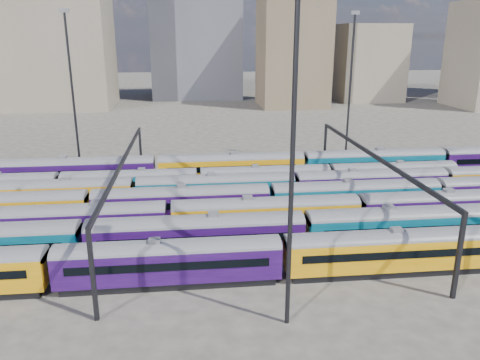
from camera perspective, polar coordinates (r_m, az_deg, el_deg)
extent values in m
plane|color=#3E3A35|center=(58.94, 6.14, -4.55)|extent=(500.00, 500.00, 0.00)
cube|color=black|center=(44.01, -8.50, -12.06)|extent=(19.08, 2.48, 0.70)
cube|color=#1D0738|center=(43.16, -8.61, -9.96)|extent=(20.09, 2.91, 2.91)
cylinder|color=#4C4C51|center=(42.52, -8.69, -8.21)|extent=(20.09, 2.91, 2.91)
cube|color=black|center=(41.69, -8.70, -10.45)|extent=(17.68, 0.06, 0.75)
cube|color=black|center=(44.33, -8.56, -8.69)|extent=(17.68, 0.06, 0.75)
cube|color=slate|center=(42.20, -8.74, -7.26)|extent=(1.00, 0.90, 0.35)
cube|color=black|center=(47.69, 17.62, -10.31)|extent=(19.08, 2.48, 0.70)
cube|color=#AF7207|center=(46.91, 17.82, -8.34)|extent=(20.09, 2.91, 2.91)
cylinder|color=#4C4C51|center=(46.32, 17.98, -6.71)|extent=(20.09, 2.91, 2.91)
cube|color=black|center=(45.56, 18.60, -8.71)|extent=(17.68, 0.06, 0.75)
cube|color=black|center=(47.98, 17.16, -7.23)|extent=(17.68, 0.06, 0.75)
cube|color=slate|center=(46.02, 18.07, -5.82)|extent=(1.00, 0.90, 0.35)
cube|color=black|center=(48.38, -5.25, -9.07)|extent=(20.50, 2.66, 0.76)
cube|color=#1D0738|center=(47.55, -5.32, -6.97)|extent=(21.58, 3.13, 3.13)
cylinder|color=#4C4C51|center=(46.94, -5.37, -5.22)|extent=(21.58, 3.13, 3.13)
cube|color=black|center=(45.96, -5.29, -7.34)|extent=(18.99, 0.06, 0.81)
cube|color=black|center=(48.86, -5.37, -5.81)|extent=(18.99, 0.06, 0.81)
cube|color=slate|center=(46.63, -5.40, -4.27)|extent=(1.08, 0.97, 0.38)
cube|color=black|center=(53.36, 19.51, -7.44)|extent=(20.50, 2.66, 0.76)
cube|color=#053B50|center=(52.62, 19.72, -5.51)|extent=(21.58, 3.13, 3.13)
cylinder|color=#4C4C51|center=(52.06, 19.89, -3.92)|extent=(21.58, 3.13, 3.13)
cube|color=black|center=(51.18, 20.51, -5.79)|extent=(18.99, 0.06, 0.81)
cube|color=black|center=(53.80, 19.04, -4.51)|extent=(18.99, 0.06, 0.81)
cube|color=slate|center=(51.79, 19.98, -3.06)|extent=(1.08, 0.97, 0.38)
cube|color=black|center=(54.58, -20.02, -6.95)|extent=(19.92, 2.58, 0.73)
cube|color=#1D0738|center=(53.87, -20.22, -5.12)|extent=(20.96, 3.04, 3.04)
cylinder|color=#4C4C51|center=(53.34, -20.39, -3.60)|extent=(20.96, 3.04, 3.04)
cube|color=black|center=(52.35, -20.64, -5.38)|extent=(18.45, 0.06, 0.79)
cube|color=black|center=(55.13, -19.90, -4.17)|extent=(18.45, 0.06, 0.79)
cube|color=slate|center=(53.07, -20.48, -2.78)|extent=(1.05, 0.94, 0.37)
cube|color=black|center=(53.55, 3.12, -6.34)|extent=(19.92, 2.58, 0.73)
cube|color=#AF7207|center=(52.83, 3.15, -4.47)|extent=(20.96, 3.04, 3.04)
cylinder|color=#4C4C51|center=(52.29, 3.18, -2.92)|extent=(20.96, 3.04, 3.04)
cube|color=black|center=(51.28, 3.43, -4.72)|extent=(18.45, 0.06, 0.79)
cube|color=black|center=(54.11, 2.89, -3.51)|extent=(18.45, 0.06, 0.79)
cube|color=slate|center=(52.02, 3.19, -2.08)|extent=(1.05, 0.94, 0.37)
cube|color=black|center=(60.72, 23.72, -4.94)|extent=(19.92, 2.58, 0.73)
cube|color=#1D0738|center=(60.08, 23.93, -3.27)|extent=(20.96, 3.04, 3.04)
cylinder|color=#4C4C51|center=(59.61, 24.10, -1.89)|extent=(20.96, 3.04, 3.04)
cube|color=black|center=(58.73, 24.70, -3.44)|extent=(18.45, 0.06, 0.79)
cube|color=black|center=(61.21, 23.27, -2.46)|extent=(18.45, 0.06, 0.79)
cube|color=slate|center=(59.37, 24.20, -1.16)|extent=(1.05, 0.94, 0.37)
cube|color=black|center=(57.54, -7.04, -4.74)|extent=(19.91, 2.58, 0.73)
cube|color=#1D0738|center=(56.87, -7.11, -2.98)|extent=(20.95, 3.04, 3.04)
cylinder|color=#4C4C51|center=(56.37, -7.17, -1.53)|extent=(20.95, 3.04, 3.04)
cube|color=black|center=(55.30, -7.14, -3.17)|extent=(18.44, 0.06, 0.79)
cube|color=black|center=(58.20, -7.11, -2.12)|extent=(18.44, 0.06, 0.79)
cube|color=slate|center=(56.12, -7.20, -0.74)|extent=(1.05, 0.94, 0.37)
cube|color=black|center=(61.01, 13.68, -3.82)|extent=(19.91, 2.58, 0.73)
cube|color=#053B50|center=(60.38, 13.80, -2.15)|extent=(20.95, 3.04, 3.04)
cylinder|color=#4C4C51|center=(59.91, 13.91, -0.78)|extent=(20.95, 3.04, 3.04)
cube|color=black|center=(58.90, 14.33, -2.30)|extent=(18.44, 0.06, 0.79)
cube|color=black|center=(61.63, 13.35, -1.36)|extent=(18.44, 0.06, 0.79)
cube|color=slate|center=(59.67, 13.96, -0.04)|extent=(1.05, 0.94, 0.37)
cube|color=black|center=(64.72, -21.93, -3.39)|extent=(19.47, 2.53, 0.72)
cube|color=#AF7207|center=(64.14, -22.11, -1.85)|extent=(20.50, 2.97, 2.97)
cylinder|color=#4C4C51|center=(63.70, -22.26, -0.58)|extent=(20.50, 2.97, 2.97)
cube|color=black|center=(62.66, -22.50, -1.98)|extent=(18.04, 0.06, 0.77)
cube|color=black|center=(65.41, -21.81, -1.13)|extent=(18.04, 0.06, 0.77)
cube|color=slate|center=(63.48, -22.34, 0.10)|extent=(1.02, 0.92, 0.36)
cube|color=black|center=(62.29, -2.91, -2.90)|extent=(19.47, 2.53, 0.72)
cube|color=#053B50|center=(61.68, -2.93, -1.29)|extent=(20.50, 2.97, 2.97)
cylinder|color=#4C4C51|center=(61.23, -2.95, 0.03)|extent=(20.50, 2.97, 2.97)
cube|color=black|center=(60.14, -2.85, -1.42)|extent=(18.04, 0.06, 0.77)
cube|color=black|center=(63.00, -3.02, -0.56)|extent=(18.04, 0.06, 0.77)
cube|color=slate|center=(61.00, -2.96, 0.74)|extent=(1.02, 0.92, 0.36)
cube|color=black|center=(66.79, 15.49, -2.13)|extent=(19.47, 2.53, 0.72)
cube|color=#1D0738|center=(66.22, 15.61, -0.62)|extent=(20.50, 2.97, 2.97)
cylinder|color=#4C4C51|center=(65.80, 15.71, 0.61)|extent=(20.50, 2.97, 2.97)
cube|color=black|center=(64.79, 16.12, -0.72)|extent=(18.04, 0.06, 0.77)
cube|color=black|center=(67.45, 15.17, 0.05)|extent=(18.04, 0.06, 0.77)
cube|color=slate|center=(65.59, 15.77, 1.28)|extent=(1.02, 0.92, 0.36)
cube|color=black|center=(67.47, -13.13, -1.78)|extent=(17.55, 2.28, 0.65)
cube|color=#053B50|center=(66.96, -13.23, -0.44)|extent=(18.47, 2.68, 2.68)
cylinder|color=#4C4C51|center=(66.58, -13.31, 0.66)|extent=(18.47, 2.68, 2.68)
cube|color=black|center=(65.58, -13.38, -0.53)|extent=(16.25, 0.06, 0.69)
cube|color=black|center=(68.16, -13.12, 0.16)|extent=(16.25, 0.06, 0.69)
cube|color=slate|center=(66.39, -13.35, 1.25)|extent=(0.92, 0.83, 0.32)
cube|color=black|center=(67.77, 3.07, -1.26)|extent=(17.55, 2.28, 0.65)
cube|color=#1D0738|center=(67.26, 3.10, 0.08)|extent=(18.47, 2.68, 2.68)
cylinder|color=#4C4C51|center=(66.88, 3.11, 1.18)|extent=(18.47, 2.68, 2.68)
cube|color=black|center=(65.89, 3.29, 0.01)|extent=(16.25, 0.06, 0.69)
cube|color=black|center=(68.45, 2.92, 0.67)|extent=(16.25, 0.06, 0.69)
cube|color=slate|center=(66.69, 3.12, 1.77)|extent=(0.92, 0.83, 0.32)
cube|color=black|center=(73.21, 17.97, -0.69)|extent=(17.55, 2.28, 0.65)
cube|color=#AF7207|center=(72.74, 18.09, 0.56)|extent=(18.47, 2.68, 2.68)
cylinder|color=#4C4C51|center=(72.39, 18.19, 1.57)|extent=(18.47, 2.68, 2.68)
cube|color=black|center=(71.47, 18.55, 0.50)|extent=(16.25, 0.06, 0.69)
cube|color=black|center=(73.85, 17.69, 1.10)|extent=(16.25, 0.06, 0.69)
cube|color=slate|center=(72.22, 18.24, 2.12)|extent=(0.92, 0.83, 0.32)
cube|color=black|center=(73.52, -18.84, -0.65)|extent=(20.86, 2.71, 0.77)
cube|color=#1D0738|center=(72.98, -18.99, 0.83)|extent=(21.95, 3.18, 3.18)
cylinder|color=#4C4C51|center=(72.57, -19.11, 2.04)|extent=(21.95, 3.18, 3.18)
cube|color=black|center=(71.36, -19.29, 0.76)|extent=(19.32, 0.06, 0.82)
cube|color=black|center=(74.39, -18.76, 1.46)|extent=(19.32, 0.06, 0.82)
cube|color=slate|center=(72.37, -19.18, 2.68)|extent=(1.10, 0.99, 0.38)
cube|color=black|center=(71.94, -1.06, -0.09)|extent=(20.86, 2.71, 0.77)
cube|color=#AF7207|center=(71.38, -1.06, 1.43)|extent=(21.95, 3.18, 3.18)
cylinder|color=#4C4C51|center=(70.96, -1.07, 2.67)|extent=(21.95, 3.18, 3.18)
cube|color=black|center=(69.73, -0.95, 1.37)|extent=(19.32, 0.06, 0.82)
cube|color=black|center=(72.82, -1.18, 2.06)|extent=(19.32, 0.06, 0.82)
cube|color=slate|center=(70.75, -1.07, 3.33)|extent=(1.10, 0.99, 0.38)
cube|color=black|center=(77.21, 15.86, 0.45)|extent=(20.86, 2.71, 0.77)
cube|color=#053B50|center=(76.69, 15.98, 1.87)|extent=(21.95, 3.18, 3.18)
cylinder|color=#4C4C51|center=(76.30, 16.07, 3.02)|extent=(21.95, 3.18, 3.18)
cube|color=black|center=(75.15, 16.45, 1.83)|extent=(19.32, 0.06, 0.82)
cube|color=black|center=(78.03, 15.57, 2.45)|extent=(19.32, 0.06, 0.82)
cube|color=slate|center=(76.11, 16.13, 3.64)|extent=(1.10, 0.99, 0.38)
cube|color=black|center=(38.62, -17.53, -10.97)|extent=(0.35, 0.35, 8.00)
cube|color=black|center=(75.94, -12.01, 3.29)|extent=(0.35, 0.35, 8.00)
cube|color=black|center=(55.76, -14.12, 2.20)|extent=(0.30, 40.00, 0.45)
cube|color=black|center=(43.84, 25.11, -8.38)|extent=(0.35, 0.35, 8.00)
cube|color=black|center=(78.72, 10.31, 3.88)|extent=(0.35, 0.35, 8.00)
cube|color=black|center=(59.49, 15.85, 2.98)|extent=(0.30, 40.00, 0.45)
cylinder|color=black|center=(78.06, -19.68, 9.40)|extent=(0.36, 0.36, 25.00)
cube|color=slate|center=(77.60, -20.67, 18.78)|extent=(1.40, 0.50, 0.60)
cylinder|color=black|center=(33.52, 6.35, 1.14)|extent=(0.36, 0.36, 25.00)
cylinder|color=black|center=(82.58, 13.23, 10.31)|extent=(0.36, 0.36, 25.00)
cube|color=slate|center=(82.14, 13.86, 19.20)|extent=(1.40, 0.50, 0.60)
cube|color=#665B4C|center=(160.28, -21.98, 16.29)|extent=(34.22, 24.48, 45.24)
cube|color=#38383F|center=(176.53, -5.35, 15.68)|extent=(31.45, 23.82, 34.83)
cube|color=brown|center=(154.19, 6.41, 15.29)|extent=(20.53, 21.40, 33.97)
cube|color=#665B4C|center=(173.69, 15.19, 13.64)|extent=(21.40, 20.66, 25.64)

